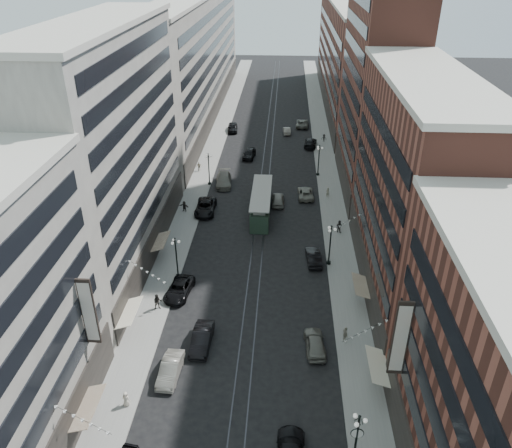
% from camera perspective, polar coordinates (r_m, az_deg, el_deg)
% --- Properties ---
extents(ground, '(220.00, 220.00, 0.00)m').
position_cam_1_polar(ground, '(88.40, 1.08, 5.69)').
color(ground, black).
rests_on(ground, ground).
extents(sidewalk_west, '(4.00, 180.00, 0.15)m').
position_cam_1_polar(sidewalk_west, '(98.60, -5.13, 8.17)').
color(sidewalk_west, gray).
rests_on(sidewalk_west, ground).
extents(sidewalk_east, '(4.00, 180.00, 0.15)m').
position_cam_1_polar(sidewalk_east, '(97.88, 7.85, 7.85)').
color(sidewalk_east, gray).
rests_on(sidewalk_east, ground).
extents(rail_west, '(0.12, 180.00, 0.02)m').
position_cam_1_polar(rail_west, '(97.67, 0.92, 8.04)').
color(rail_west, '#2D2D33').
rests_on(rail_west, ground).
extents(rail_east, '(0.12, 180.00, 0.02)m').
position_cam_1_polar(rail_east, '(97.62, 1.75, 8.02)').
color(rail_east, '#2D2D33').
rests_on(rail_east, ground).
extents(building_west_mid, '(8.00, 36.00, 28.00)m').
position_cam_1_polar(building_west_mid, '(61.45, -16.14, 7.80)').
color(building_west_mid, '#9F9A8D').
rests_on(building_west_mid, ground).
extents(building_west_far, '(8.00, 90.00, 26.00)m').
position_cam_1_polar(building_west_far, '(120.81, -6.59, 18.39)').
color(building_west_far, '#9F9A8D').
rests_on(building_west_far, ground).
extents(building_east_mid, '(8.00, 30.00, 24.00)m').
position_cam_1_polar(building_east_mid, '(55.97, 17.40, 3.25)').
color(building_east_mid, brown).
rests_on(building_east_mid, ground).
extents(building_east_tower, '(8.00, 26.00, 42.00)m').
position_cam_1_polar(building_east_tower, '(79.53, 14.08, 18.06)').
color(building_east_tower, brown).
rests_on(building_east_tower, ground).
extents(building_east_far, '(8.00, 72.00, 24.00)m').
position_cam_1_polar(building_east_far, '(128.88, 10.04, 18.38)').
color(building_east_far, brown).
rests_on(building_east_far, ground).
extents(lamppost_sw_far, '(1.03, 1.14, 5.52)m').
position_cam_1_polar(lamppost_sw_far, '(59.90, -9.09, -3.67)').
color(lamppost_sw_far, black).
rests_on(lamppost_sw_far, sidewalk_west).
extents(lamppost_sw_mid, '(1.03, 1.14, 5.52)m').
position_cam_1_polar(lamppost_sw_mid, '(83.45, -5.41, 6.40)').
color(lamppost_sw_mid, black).
rests_on(lamppost_sw_mid, sidewalk_west).
extents(lamppost_se_near, '(1.08, 1.14, 5.52)m').
position_cam_1_polar(lamppost_se_near, '(41.06, 11.42, -22.85)').
color(lamppost_se_near, black).
rests_on(lamppost_se_near, sidewalk_east).
extents(lamppost_se_far, '(1.03, 1.14, 5.52)m').
position_cam_1_polar(lamppost_se_far, '(62.28, 8.47, -2.24)').
color(lamppost_se_far, black).
rests_on(lamppost_se_far, sidewalk_east).
extents(lamppost_se_mid, '(1.03, 1.14, 5.52)m').
position_cam_1_polar(lamppost_se_mid, '(87.36, 7.19, 7.36)').
color(lamppost_se_mid, black).
rests_on(lamppost_se_mid, sidewalk_east).
extents(streetcar, '(2.84, 12.84, 3.55)m').
position_cam_1_polar(streetcar, '(74.42, 0.60, 2.35)').
color(streetcar, '#253B2C').
rests_on(streetcar, ground).
extents(car_1, '(1.95, 4.91, 1.59)m').
position_cam_1_polar(car_1, '(48.97, -9.77, -16.05)').
color(car_1, gray).
rests_on(car_1, ground).
extents(car_2, '(3.19, 5.67, 1.50)m').
position_cam_1_polar(car_2, '(58.46, -8.77, -7.37)').
color(car_2, black).
rests_on(car_2, ground).
extents(car_4, '(2.29, 4.90, 1.62)m').
position_cam_1_polar(car_4, '(51.15, 6.75, -13.36)').
color(car_4, '#65645A').
rests_on(car_4, ground).
extents(car_5, '(1.96, 5.21, 1.70)m').
position_cam_1_polar(car_5, '(51.52, -6.21, -12.90)').
color(car_5, black).
rests_on(car_5, ground).
extents(pedestrian_1, '(0.83, 0.61, 1.52)m').
position_cam_1_polar(pedestrian_1, '(47.17, -14.64, -18.77)').
color(pedestrian_1, beige).
rests_on(pedestrian_1, sidewalk_west).
extents(pedestrian_2, '(1.03, 0.75, 1.90)m').
position_cam_1_polar(pedestrian_2, '(56.38, -11.17, -8.73)').
color(pedestrian_2, black).
rests_on(pedestrian_2, sidewalk_west).
extents(pedestrian_4, '(0.78, 1.14, 1.79)m').
position_cam_1_polar(pedestrian_4, '(52.20, 10.17, -12.30)').
color(pedestrian_4, '#9F9883').
rests_on(pedestrian_4, sidewalk_east).
extents(car_7, '(2.95, 6.22, 1.71)m').
position_cam_1_polar(car_7, '(75.53, -5.79, 1.95)').
color(car_7, black).
rests_on(car_7, ground).
extents(car_8, '(3.04, 6.36, 1.79)m').
position_cam_1_polar(car_8, '(84.19, -3.70, 5.04)').
color(car_8, '#616057').
rests_on(car_8, ground).
extents(car_9, '(2.44, 5.23, 1.73)m').
position_cam_1_polar(car_9, '(110.11, -2.69, 10.96)').
color(car_9, black).
rests_on(car_9, ground).
extents(car_10, '(2.05, 4.93, 1.59)m').
position_cam_1_polar(car_10, '(63.73, 6.59, -3.75)').
color(car_10, black).
rests_on(car_10, ground).
extents(car_11, '(2.55, 5.23, 1.43)m').
position_cam_1_polar(car_11, '(80.19, 5.68, 3.53)').
color(car_11, slate).
rests_on(car_11, ground).
extents(car_12, '(2.92, 5.88, 1.64)m').
position_cam_1_polar(car_12, '(101.76, 6.24, 9.24)').
color(car_12, black).
rests_on(car_12, ground).
extents(car_13, '(2.60, 5.30, 1.74)m').
position_cam_1_polar(car_13, '(95.34, -0.80, 8.05)').
color(car_13, black).
rests_on(car_13, ground).
extents(car_14, '(1.72, 4.26, 1.38)m').
position_cam_1_polar(car_14, '(108.84, 3.54, 10.62)').
color(car_14, gray).
rests_on(car_14, ground).
extents(pedestrian_5, '(1.60, 0.90, 1.66)m').
position_cam_1_polar(pedestrian_5, '(75.85, -8.20, 2.02)').
color(pedestrian_5, black).
rests_on(pedestrian_5, sidewalk_west).
extents(pedestrian_6, '(1.04, 0.59, 1.67)m').
position_cam_1_polar(pedestrian_6, '(89.76, -6.52, 6.56)').
color(pedestrian_6, beige).
rests_on(pedestrian_6, sidewalk_west).
extents(pedestrian_7, '(1.02, 0.85, 1.83)m').
position_cam_1_polar(pedestrian_7, '(70.47, 9.47, -0.26)').
color(pedestrian_7, black).
rests_on(pedestrian_7, sidewalk_east).
extents(pedestrian_8, '(0.74, 0.64, 1.72)m').
position_cam_1_polar(pedestrian_8, '(80.26, 8.18, 3.63)').
color(pedestrian_8, '#A19C85').
rests_on(pedestrian_8, sidewalk_east).
extents(pedestrian_9, '(1.08, 0.51, 1.63)m').
position_cam_1_polar(pedestrian_9, '(104.15, 7.77, 9.70)').
color(pedestrian_9, black).
rests_on(pedestrian_9, sidewalk_east).
extents(car_extra_0, '(1.91, 4.71, 1.60)m').
position_cam_1_polar(car_extra_0, '(77.67, 2.53, 2.83)').
color(car_extra_0, slate).
rests_on(car_extra_0, ground).
extents(car_extra_1, '(2.93, 5.80, 1.57)m').
position_cam_1_polar(car_extra_1, '(113.50, 5.30, 11.39)').
color(car_extra_1, '#68675C').
rests_on(car_extra_1, ground).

